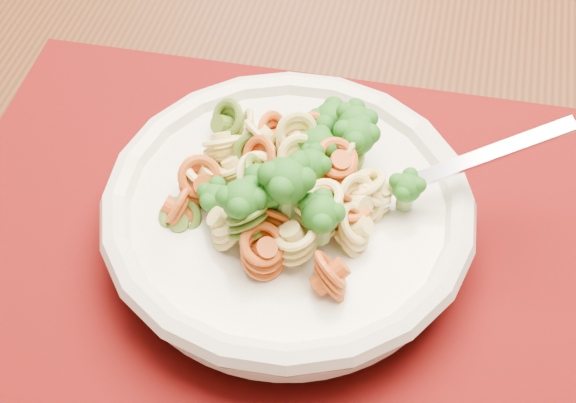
% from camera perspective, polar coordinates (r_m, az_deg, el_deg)
% --- Properties ---
extents(dining_table, '(1.41, 0.98, 0.77)m').
position_cam_1_polar(dining_table, '(0.69, 7.08, -3.44)').
color(dining_table, '#4A2914').
rests_on(dining_table, ground).
extents(placemat, '(0.52, 0.43, 0.00)m').
position_cam_1_polar(placemat, '(0.54, -0.48, -4.33)').
color(placemat, '#4E0B03').
rests_on(placemat, dining_table).
extents(pasta_bowl, '(0.24, 0.24, 0.05)m').
position_cam_1_polar(pasta_bowl, '(0.53, -0.00, -0.77)').
color(pasta_bowl, silver).
rests_on(pasta_bowl, placemat).
extents(pasta_broccoli_heap, '(0.21, 0.21, 0.06)m').
position_cam_1_polar(pasta_broccoli_heap, '(0.51, 0.00, 0.42)').
color(pasta_broccoli_heap, '#E2C86F').
rests_on(pasta_broccoli_heap, pasta_bowl).
extents(fork, '(0.17, 0.11, 0.08)m').
position_cam_1_polar(fork, '(0.52, 5.75, 0.26)').
color(fork, silver).
rests_on(fork, pasta_bowl).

